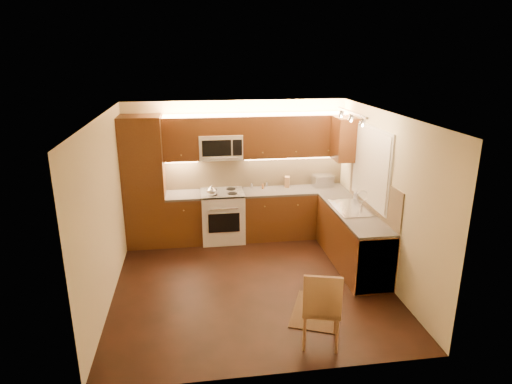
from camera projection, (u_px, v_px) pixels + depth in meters
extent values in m
cube|color=black|center=(251.00, 282.00, 6.63)|extent=(4.00, 4.00, 0.01)
cube|color=beige|center=(251.00, 116.00, 5.88)|extent=(4.00, 4.00, 0.01)
cube|color=beige|center=(237.00, 169.00, 8.14)|extent=(4.00, 0.01, 2.50)
cube|color=beige|center=(278.00, 270.00, 4.37)|extent=(4.00, 0.01, 2.50)
cube|color=beige|center=(105.00, 211.00, 5.98)|extent=(0.01, 4.00, 2.50)
cube|color=beige|center=(385.00, 198.00, 6.53)|extent=(0.01, 4.00, 2.50)
cube|color=#4B2410|center=(144.00, 182.00, 7.66)|extent=(0.70, 0.60, 2.30)
cube|color=#4B2410|center=(185.00, 219.00, 7.97)|extent=(0.62, 0.60, 0.86)
cube|color=#33302E|center=(183.00, 195.00, 7.84)|extent=(0.62, 0.60, 0.04)
cube|color=#4B2410|center=(294.00, 213.00, 8.25)|extent=(1.92, 0.60, 0.86)
cube|color=#33302E|center=(295.00, 190.00, 8.11)|extent=(1.92, 0.60, 0.04)
cube|color=#4B2410|center=(352.00, 239.00, 7.12)|extent=(0.60, 2.00, 0.86)
cube|color=#33302E|center=(354.00, 213.00, 6.98)|extent=(0.60, 2.00, 0.04)
cube|color=silver|center=(369.00, 258.00, 6.46)|extent=(0.58, 0.60, 0.84)
cube|color=tan|center=(255.00, 171.00, 8.20)|extent=(3.30, 0.02, 0.60)
cube|color=tan|center=(373.00, 193.00, 6.92)|extent=(0.02, 2.00, 0.60)
cube|color=#4B2410|center=(181.00, 139.00, 7.65)|extent=(0.62, 0.35, 0.75)
cube|color=#4B2410|center=(295.00, 136.00, 7.93)|extent=(1.92, 0.35, 0.75)
cube|color=#4B2410|center=(220.00, 125.00, 7.68)|extent=(0.76, 0.35, 0.31)
cube|color=#4B2410|center=(344.00, 139.00, 7.64)|extent=(0.35, 0.50, 0.75)
cube|color=silver|center=(371.00, 166.00, 6.94)|extent=(0.03, 1.44, 1.24)
cube|color=silver|center=(370.00, 166.00, 6.94)|extent=(0.02, 1.36, 1.16)
cube|color=silver|center=(352.00, 113.00, 6.48)|extent=(0.04, 1.20, 0.03)
cube|color=silver|center=(323.00, 181.00, 8.26)|extent=(0.38, 0.29, 0.22)
cube|color=#9C7246|center=(287.00, 182.00, 8.23)|extent=(0.12, 0.16, 0.20)
cylinder|color=silver|center=(266.00, 184.00, 8.24)|extent=(0.05, 0.05, 0.09)
cylinder|color=brown|center=(266.00, 184.00, 8.25)|extent=(0.06, 0.06, 0.09)
cylinder|color=silver|center=(252.00, 186.00, 8.16)|extent=(0.05, 0.05, 0.10)
cylinder|color=#95582C|center=(263.00, 186.00, 8.13)|extent=(0.04, 0.04, 0.09)
imported|color=silver|center=(356.00, 195.00, 7.53)|extent=(0.10, 0.10, 0.17)
cube|color=black|center=(316.00, 311.00, 5.89)|extent=(0.91, 1.08, 0.01)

